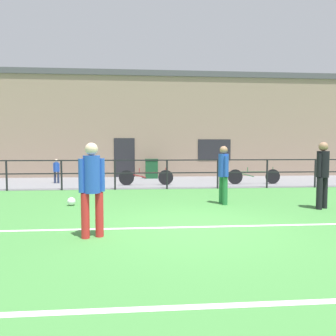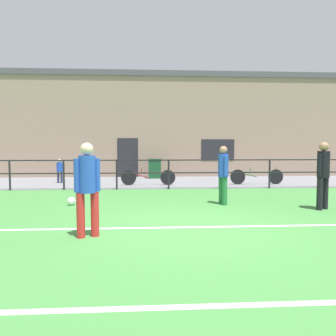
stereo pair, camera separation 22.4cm
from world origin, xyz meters
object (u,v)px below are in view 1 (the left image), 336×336
player_goalkeeper (323,171)px  bicycle_parked_0 (254,176)px  bicycle_parked_1 (146,177)px  player_winger (223,171)px  soccer_ball_match (71,201)px  spectator_child (56,169)px  player_striker (92,184)px  trash_bin_0 (152,168)px

player_goalkeeper → bicycle_parked_0: player_goalkeeper is taller
bicycle_parked_1 → player_winger: bearing=-65.2°
soccer_ball_match → bicycle_parked_1: size_ratio=0.10×
bicycle_parked_0 → soccer_ball_match: bearing=-146.8°
spectator_child → player_striker: bearing=121.5°
player_winger → bicycle_parked_1: 5.12m
player_goalkeeper → spectator_child: 10.79m
spectator_child → bicycle_parked_0: bearing=-173.4°
soccer_ball_match → trash_bin_0: 7.92m
soccer_ball_match → bicycle_parked_0: bicycle_parked_0 is taller
soccer_ball_match → player_winger: bearing=-1.7°
player_goalkeeper → bicycle_parked_1: player_goalkeeper is taller
bicycle_parked_1 → trash_bin_0: trash_bin_0 is taller
player_striker → bicycle_parked_0: player_striker is taller
soccer_ball_match → spectator_child: bearing=107.9°
player_striker → soccer_ball_match: player_striker is taller
trash_bin_0 → player_winger: bearing=-76.7°
bicycle_parked_1 → bicycle_parked_0: bearing=0.0°
player_goalkeeper → trash_bin_0: player_goalkeeper is taller
soccer_ball_match → bicycle_parked_0: bearing=33.2°
player_striker → spectator_child: (-2.86, 8.85, -0.35)m
player_goalkeeper → bicycle_parked_0: 5.57m
player_goalkeeper → player_winger: player_goalkeeper is taller
soccer_ball_match → bicycle_parked_1: bearing=64.3°
player_winger → soccer_ball_match: bearing=-101.2°
soccer_ball_match → trash_bin_0: size_ratio=0.23×
player_goalkeeper → player_winger: 2.60m
spectator_child → bicycle_parked_1: bearing=178.5°
player_striker → spectator_child: size_ratio=1.60×
player_winger → spectator_child: 8.34m
player_goalkeeper → bicycle_parked_1: bearing=-82.1°
player_goalkeeper → soccer_ball_match: player_goalkeeper is taller
player_goalkeeper → soccer_ball_match: size_ratio=7.72×
player_winger → trash_bin_0: 7.85m
player_goalkeeper → spectator_child: (-8.53, 6.60, -0.37)m
player_goalkeeper → player_striker: (-5.67, -2.26, -0.03)m
player_striker → spectator_child: player_striker is taller
soccer_ball_match → trash_bin_0: bearing=71.6°
player_winger → trash_bin_0: player_winger is taller
player_goalkeeper → bicycle_parked_0: (0.12, 5.53, -0.65)m
bicycle_parked_1 → trash_bin_0: 3.04m
soccer_ball_match → bicycle_parked_1: 4.99m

